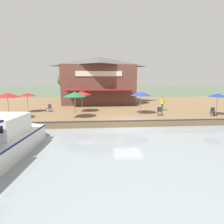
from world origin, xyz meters
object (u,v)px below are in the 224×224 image
Objects in this scene: patio_umbrella_mid_patio_right at (75,94)px; tree_upstream_bank at (67,79)px; patio_umbrella_mid_patio_left at (82,93)px; cafe_chair_beside_entrance at (49,108)px; waterfront_restaurant at (99,80)px; cafe_chair_under_first_umbrella at (213,111)px; patio_umbrella_near_quay_edge at (141,94)px; patio_umbrella_by_entrance at (218,95)px; tree_downstream_bank at (97,73)px; cafe_chair_back_row_seat at (160,111)px; patio_umbrella_far_corner at (27,94)px; person_near_entrance at (162,102)px; patio_umbrella_back_row at (7,95)px.

patio_umbrella_mid_patio_right is 17.12m from tree_upstream_bank.
cafe_chair_beside_entrance is at bearing -93.03° from patio_umbrella_mid_patio_left.
tree_upstream_bank is (-4.94, -5.96, 0.07)m from waterfront_restaurant.
waterfront_restaurant is 16.94m from cafe_chair_under_first_umbrella.
patio_umbrella_near_quay_edge is at bearing -104.71° from cafe_chair_under_first_umbrella.
patio_umbrella_by_entrance is 18.64m from tree_downstream_bank.
patio_umbrella_near_quay_edge is 2.71m from cafe_chair_back_row_seat.
patio_umbrella_far_corner is 2.63× the size of cafe_chair_beside_entrance.
cafe_chair_beside_entrance is at bearing 0.65° from tree_upstream_bank.
patio_umbrella_near_quay_edge reaches higher than person_near_entrance.
patio_umbrella_back_row is 2.99× the size of cafe_chair_beside_entrance.
waterfront_restaurant is 11.12m from patio_umbrella_near_quay_edge.
patio_umbrella_mid_patio_left is 11.06m from tree_downstream_bank.
cafe_chair_back_row_seat is (-0.68, -5.38, 0.00)m from cafe_chair_under_first_umbrella.
patio_umbrella_far_corner is 2.63× the size of cafe_chair_back_row_seat.
person_near_entrance is at bearing 108.08° from patio_umbrella_mid_patio_right.
waterfront_restaurant is 6.76× the size of person_near_entrance.
patio_umbrella_back_row is at bearing -30.03° from tree_downstream_bank.
patio_umbrella_back_row is 4.91m from cafe_chair_beside_entrance.
patio_umbrella_far_corner is at bearing -44.69° from waterfront_restaurant.
patio_umbrella_back_row reaches higher than cafe_chair_beside_entrance.
cafe_chair_beside_entrance is 0.15× the size of tree_upstream_bank.
patio_umbrella_near_quay_edge is 3.56m from person_near_entrance.
patio_umbrella_back_row is 14.74m from cafe_chair_back_row_seat.
cafe_chair_under_first_umbrella is 1.00× the size of cafe_chair_beside_entrance.
patio_umbrella_mid_patio_left is 0.35× the size of tree_downstream_bank.
tree_upstream_bank reaches higher than patio_umbrella_near_quay_edge.
patio_umbrella_mid_patio_right reaches higher than patio_umbrella_far_corner.
patio_umbrella_near_quay_edge is 13.36m from tree_downstream_bank.
patio_umbrella_near_quay_edge is at bearing 103.65° from patio_umbrella_mid_patio_right.
cafe_chair_beside_entrance is at bearing -28.23° from tree_downstream_bank.
patio_umbrella_far_corner is at bearing -91.82° from patio_umbrella_mid_patio_left.
waterfront_restaurant is at bearing 135.31° from patio_umbrella_far_corner.
tree_downstream_bank reaches higher than cafe_chair_beside_entrance.
patio_umbrella_near_quay_edge is at bearing -124.33° from cafe_chair_back_row_seat.
patio_umbrella_back_row is 2.99× the size of cafe_chair_under_first_umbrella.
patio_umbrella_mid_patio_left is 6.15m from patio_umbrella_far_corner.
tree_downstream_bank is (2.80, 5.72, 1.11)m from tree_upstream_bank.
patio_umbrella_by_entrance reaches higher than person_near_entrance.
person_near_entrance is 0.24× the size of tree_downstream_bank.
tree_upstream_bank reaches higher than patio_umbrella_by_entrance.
cafe_chair_beside_entrance is at bearing -104.18° from cafe_chair_back_row_seat.
cafe_chair_under_first_umbrella is 0.15× the size of tree_upstream_bank.
patio_umbrella_mid_patio_right is at bearing 58.91° from patio_umbrella_far_corner.
patio_umbrella_back_row is 1.53× the size of person_near_entrance.
waterfront_restaurant reaches higher than patio_umbrella_by_entrance.
patio_umbrella_mid_patio_right is at bearing -88.98° from patio_umbrella_by_entrance.
patio_umbrella_mid_patio_left is 2.81× the size of cafe_chair_back_row_seat.
patio_umbrella_far_corner is 15.64m from person_near_entrance.
cafe_chair_back_row_seat is at bearing -24.55° from person_near_entrance.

